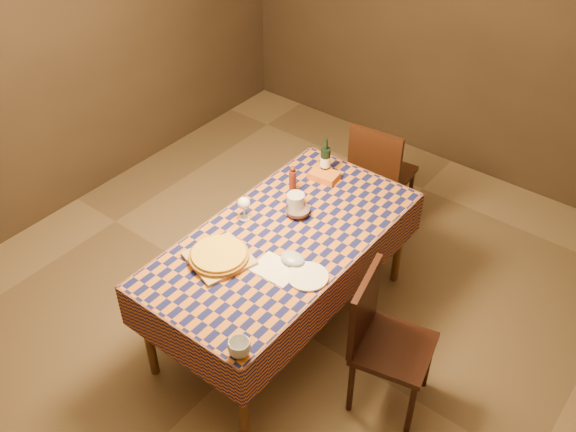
# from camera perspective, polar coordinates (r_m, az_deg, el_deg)

# --- Properties ---
(room) EXTENTS (5.00, 5.10, 2.70)m
(room) POSITION_cam_1_polar(r_m,az_deg,el_deg) (3.57, -0.50, 5.24)
(room) COLOR brown
(room) RESTS_ON ground
(dining_table) EXTENTS (0.94, 1.84, 0.77)m
(dining_table) POSITION_cam_1_polar(r_m,az_deg,el_deg) (3.97, -0.45, -2.68)
(dining_table) COLOR brown
(dining_table) RESTS_ON ground
(cutting_board) EXTENTS (0.42, 0.42, 0.02)m
(cutting_board) POSITION_cam_1_polar(r_m,az_deg,el_deg) (3.78, -6.13, -3.77)
(cutting_board) COLOR tan
(cutting_board) RESTS_ON dining_table
(pizza) EXTENTS (0.38, 0.38, 0.04)m
(pizza) POSITION_cam_1_polar(r_m,az_deg,el_deg) (3.76, -6.16, -3.46)
(pizza) COLOR #8B5A17
(pizza) RESTS_ON cutting_board
(pepper_mill) EXTENTS (0.06, 0.06, 0.21)m
(pepper_mill) POSITION_cam_1_polar(r_m,az_deg,el_deg) (4.22, 0.42, 3.20)
(pepper_mill) COLOR #4F1912
(pepper_mill) RESTS_ON dining_table
(bowl) EXTENTS (0.20, 0.20, 0.05)m
(bowl) POSITION_cam_1_polar(r_m,az_deg,el_deg) (4.07, 0.84, 0.41)
(bowl) COLOR #5A434B
(bowl) RESTS_ON dining_table
(wine_glass) EXTENTS (0.09, 0.09, 0.16)m
(wine_glass) POSITION_cam_1_polar(r_m,az_deg,el_deg) (3.99, -3.95, 1.07)
(wine_glass) COLOR white
(wine_glass) RESTS_ON dining_table
(wine_bottle) EXTENTS (0.07, 0.07, 0.28)m
(wine_bottle) POSITION_cam_1_polar(r_m,az_deg,el_deg) (4.40, 3.33, 4.94)
(wine_bottle) COLOR black
(wine_bottle) RESTS_ON dining_table
(deli_tub) EXTENTS (0.15, 0.15, 0.10)m
(deli_tub) POSITION_cam_1_polar(r_m,az_deg,el_deg) (4.12, 0.69, 1.36)
(deli_tub) COLOR silver
(deli_tub) RESTS_ON dining_table
(takeout_container) EXTENTS (0.21, 0.16, 0.05)m
(takeout_container) POSITION_cam_1_polar(r_m,az_deg,el_deg) (4.39, 3.23, 3.61)
(takeout_container) COLOR #C46219
(takeout_container) RESTS_ON dining_table
(white_plate) EXTENTS (0.29, 0.29, 0.01)m
(white_plate) POSITION_cam_1_polar(r_m,az_deg,el_deg) (3.65, 1.76, -5.40)
(white_plate) COLOR white
(white_plate) RESTS_ON dining_table
(tumbler) EXTENTS (0.15, 0.15, 0.09)m
(tumbler) POSITION_cam_1_polar(r_m,az_deg,el_deg) (3.26, -4.35, -11.63)
(tumbler) COLOR silver
(tumbler) RESTS_ON dining_table
(flour_patch) EXTENTS (0.26, 0.20, 0.00)m
(flour_patch) POSITION_cam_1_polar(r_m,az_deg,el_deg) (3.70, -1.10, -4.73)
(flour_patch) COLOR white
(flour_patch) RESTS_ON dining_table
(flour_bag) EXTENTS (0.18, 0.15, 0.05)m
(flour_bag) POSITION_cam_1_polar(r_m,az_deg,el_deg) (3.74, 0.40, -3.80)
(flour_bag) COLOR #98A5C2
(flour_bag) RESTS_ON dining_table
(chair_far) EXTENTS (0.46, 0.47, 0.93)m
(chair_far) POSITION_cam_1_polar(r_m,az_deg,el_deg) (4.95, 8.11, 3.99)
(chair_far) COLOR black
(chair_far) RESTS_ON ground
(chair_right) EXTENTS (0.51, 0.51, 0.93)m
(chair_right) POSITION_cam_1_polar(r_m,az_deg,el_deg) (3.73, 8.29, -10.45)
(chair_right) COLOR black
(chair_right) RESTS_ON ground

